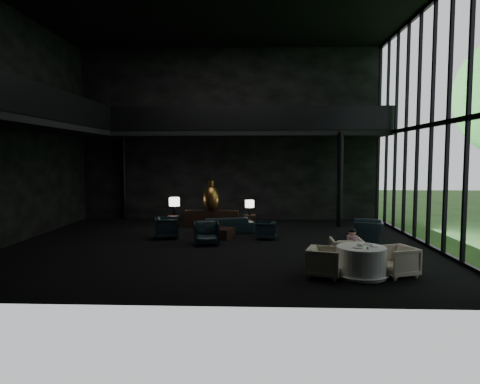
{
  "coord_description": "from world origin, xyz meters",
  "views": [
    {
      "loc": [
        1.29,
        -14.21,
        2.94
      ],
      "look_at": [
        0.71,
        0.5,
        1.75
      ],
      "focal_mm": 32.0,
      "sensor_mm": 36.0,
      "label": 1
    }
  ],
  "objects_px": {
    "side_table_left": "(174,222)",
    "child": "(352,239)",
    "dining_chair_east": "(397,259)",
    "side_table_right": "(250,221)",
    "sofa": "(225,222)",
    "dining_table": "(361,264)",
    "dining_chair_north": "(347,250)",
    "coffee_table": "(221,233)",
    "bronze_urn": "(211,198)",
    "dining_chair_west": "(324,260)",
    "console": "(212,219)",
    "window_armchair": "(368,227)",
    "lounge_armchair_east": "(266,230)",
    "table_lamp_right": "(250,204)",
    "lounge_armchair_south": "(207,231)",
    "lounge_armchair_west": "(167,226)",
    "table_lamp_left": "(174,202)"
  },
  "relations": [
    {
      "from": "side_table_left",
      "to": "child",
      "type": "distance_m",
      "value": 8.71
    },
    {
      "from": "console",
      "to": "child",
      "type": "height_order",
      "value": "child"
    },
    {
      "from": "sofa",
      "to": "dining_table",
      "type": "bearing_deg",
      "value": 107.68
    },
    {
      "from": "bronze_urn",
      "to": "table_lamp_right",
      "type": "relative_size",
      "value": 2.02
    },
    {
      "from": "table_lamp_left",
      "to": "window_armchair",
      "type": "distance_m",
      "value": 7.99
    },
    {
      "from": "lounge_armchair_east",
      "to": "child",
      "type": "distance_m",
      "value": 4.43
    },
    {
      "from": "table_lamp_right",
      "to": "lounge_armchair_south",
      "type": "xyz_separation_m",
      "value": [
        -1.39,
        -3.53,
        -0.51
      ]
    },
    {
      "from": "child",
      "to": "dining_chair_north",
      "type": "bearing_deg",
      "value": -10.11
    },
    {
      "from": "side_table_left",
      "to": "side_table_right",
      "type": "xyz_separation_m",
      "value": [
        3.2,
        0.11,
        0.02
      ]
    },
    {
      "from": "lounge_armchair_west",
      "to": "lounge_armchair_east",
      "type": "distance_m",
      "value": 3.61
    },
    {
      "from": "dining_chair_west",
      "to": "sofa",
      "type": "bearing_deg",
      "value": 42.65
    },
    {
      "from": "side_table_left",
      "to": "lounge_armchair_west",
      "type": "distance_m",
      "value": 2.45
    },
    {
      "from": "console",
      "to": "lounge_armchair_south",
      "type": "height_order",
      "value": "lounge_armchair_south"
    },
    {
      "from": "dining_chair_east",
      "to": "dining_chair_west",
      "type": "bearing_deg",
      "value": -105.6
    },
    {
      "from": "side_table_left",
      "to": "sofa",
      "type": "xyz_separation_m",
      "value": [
        2.28,
        -1.22,
        0.19
      ]
    },
    {
      "from": "lounge_armchair_east",
      "to": "coffee_table",
      "type": "relative_size",
      "value": 0.77
    },
    {
      "from": "window_armchair",
      "to": "dining_table",
      "type": "height_order",
      "value": "window_armchair"
    },
    {
      "from": "window_armchair",
      "to": "dining_chair_north",
      "type": "bearing_deg",
      "value": -9.03
    },
    {
      "from": "dining_table",
      "to": "lounge_armchair_west",
      "type": "bearing_deg",
      "value": 140.72
    },
    {
      "from": "coffee_table",
      "to": "dining_table",
      "type": "relative_size",
      "value": 0.61
    },
    {
      "from": "lounge_armchair_west",
      "to": "child",
      "type": "bearing_deg",
      "value": -136.94
    },
    {
      "from": "lounge_armchair_west",
      "to": "dining_chair_north",
      "type": "distance_m",
      "value": 6.85
    },
    {
      "from": "lounge_armchair_west",
      "to": "table_lamp_right",
      "type": "bearing_deg",
      "value": -64.18
    },
    {
      "from": "side_table_left",
      "to": "coffee_table",
      "type": "xyz_separation_m",
      "value": [
        2.19,
        -2.28,
        -0.07
      ]
    },
    {
      "from": "side_table_right",
      "to": "dining_table",
      "type": "height_order",
      "value": "dining_table"
    },
    {
      "from": "window_armchair",
      "to": "dining_chair_west",
      "type": "height_order",
      "value": "window_armchair"
    },
    {
      "from": "side_table_right",
      "to": "dining_chair_west",
      "type": "distance_m",
      "value": 7.64
    },
    {
      "from": "lounge_armchair_west",
      "to": "dining_chair_north",
      "type": "bearing_deg",
      "value": -137.39
    },
    {
      "from": "sofa",
      "to": "window_armchair",
      "type": "relative_size",
      "value": 1.91
    },
    {
      "from": "lounge_armchair_east",
      "to": "lounge_armchair_south",
      "type": "height_order",
      "value": "lounge_armchair_south"
    },
    {
      "from": "console",
      "to": "child",
      "type": "xyz_separation_m",
      "value": [
        4.47,
        -6.35,
        0.39
      ]
    },
    {
      "from": "console",
      "to": "bronze_urn",
      "type": "relative_size",
      "value": 1.79
    },
    {
      "from": "side_table_left",
      "to": "window_armchair",
      "type": "distance_m",
      "value": 7.89
    },
    {
      "from": "side_table_left",
      "to": "dining_chair_east",
      "type": "xyz_separation_m",
      "value": [
        6.99,
        -7.12,
        0.19
      ]
    },
    {
      "from": "table_lamp_right",
      "to": "dining_chair_west",
      "type": "distance_m",
      "value": 7.6
    },
    {
      "from": "coffee_table",
      "to": "side_table_right",
      "type": "bearing_deg",
      "value": 67.16
    },
    {
      "from": "child",
      "to": "console",
      "type": "bearing_deg",
      "value": -54.84
    },
    {
      "from": "child",
      "to": "dining_table",
      "type": "bearing_deg",
      "value": 90.65
    },
    {
      "from": "console",
      "to": "lounge_armchair_south",
      "type": "bearing_deg",
      "value": -86.69
    },
    {
      "from": "side_table_right",
      "to": "window_armchair",
      "type": "bearing_deg",
      "value": -33.45
    },
    {
      "from": "bronze_urn",
      "to": "sofa",
      "type": "height_order",
      "value": "bronze_urn"
    },
    {
      "from": "bronze_urn",
      "to": "dining_chair_west",
      "type": "xyz_separation_m",
      "value": [
        3.57,
        -7.26,
        -0.83
      ]
    },
    {
      "from": "dining_chair_north",
      "to": "child",
      "type": "distance_m",
      "value": 0.32
    },
    {
      "from": "dining_chair_east",
      "to": "dining_table",
      "type": "bearing_deg",
      "value": -104.35
    },
    {
      "from": "dining_chair_north",
      "to": "dining_chair_west",
      "type": "xyz_separation_m",
      "value": [
        -0.76,
        -1.07,
        -0.04
      ]
    },
    {
      "from": "coffee_table",
      "to": "dining_table",
      "type": "bearing_deg",
      "value": -51.76
    },
    {
      "from": "bronze_urn",
      "to": "table_lamp_left",
      "type": "relative_size",
      "value": 1.69
    },
    {
      "from": "dining_chair_east",
      "to": "side_table_right",
      "type": "bearing_deg",
      "value": -172.74
    },
    {
      "from": "lounge_armchair_east",
      "to": "coffee_table",
      "type": "xyz_separation_m",
      "value": [
        -1.64,
        0.15,
        -0.13
      ]
    },
    {
      "from": "side_table_right",
      "to": "lounge_armchair_east",
      "type": "bearing_deg",
      "value": -76.07
    }
  ]
}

